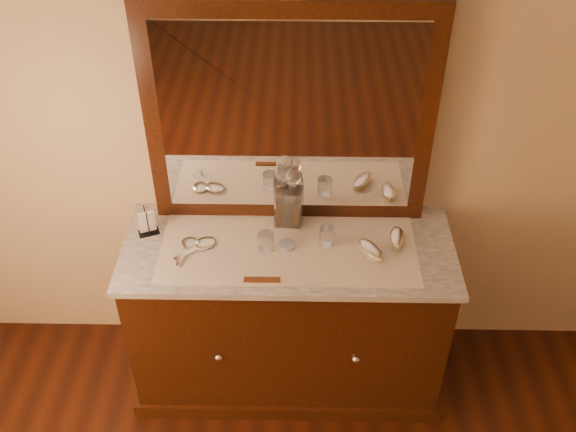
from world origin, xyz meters
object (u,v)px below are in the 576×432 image
(napkin_rack, at_px, (147,223))
(hand_mirror_inner, at_px, (202,245))
(decanter_left, at_px, (284,201))
(decanter_right, at_px, (293,203))
(dresser_cabinet, at_px, (288,316))
(brush_far, at_px, (397,238))
(pin_dish, at_px, (287,245))
(brush_near, at_px, (371,251))
(hand_mirror_outer, at_px, (187,246))
(comb, at_px, (262,280))
(mirror_frame, at_px, (290,117))

(napkin_rack, xyz_separation_m, hand_mirror_inner, (0.25, -0.09, -0.04))
(decanter_left, distance_m, decanter_right, 0.04)
(dresser_cabinet, distance_m, brush_far, 0.66)
(dresser_cabinet, relative_size, pin_dish, 19.23)
(brush_near, bearing_deg, decanter_left, 150.04)
(dresser_cabinet, height_order, pin_dish, pin_dish)
(brush_near, distance_m, hand_mirror_inner, 0.73)
(brush_near, bearing_deg, dresser_cabinet, 172.25)
(brush_near, relative_size, hand_mirror_outer, 0.85)
(pin_dish, bearing_deg, decanter_left, 95.64)
(napkin_rack, height_order, decanter_left, decanter_left)
(comb, bearing_deg, decanter_left, 77.90)
(decanter_right, distance_m, brush_near, 0.40)
(comb, bearing_deg, brush_far, 23.49)
(dresser_cabinet, bearing_deg, pin_dish, -166.25)
(decanter_right, distance_m, hand_mirror_outer, 0.49)
(comb, height_order, napkin_rack, napkin_rack)
(pin_dish, xyz_separation_m, hand_mirror_inner, (-0.37, -0.01, 0.00))
(mirror_frame, relative_size, pin_dish, 16.49)
(brush_near, xyz_separation_m, brush_far, (0.12, 0.08, -0.00))
(hand_mirror_inner, bearing_deg, napkin_rack, 159.27)
(dresser_cabinet, distance_m, decanter_right, 0.58)
(decanter_right, bearing_deg, mirror_frame, 100.33)
(dresser_cabinet, relative_size, hand_mirror_inner, 7.45)
(pin_dish, bearing_deg, napkin_rack, 172.33)
(napkin_rack, bearing_deg, brush_near, -7.58)
(pin_dish, distance_m, hand_mirror_inner, 0.37)
(mirror_frame, distance_m, decanter_right, 0.40)
(mirror_frame, distance_m, hand_mirror_outer, 0.70)
(napkin_rack, xyz_separation_m, hand_mirror_outer, (0.19, -0.10, -0.04))
(pin_dish, relative_size, brush_near, 0.44)
(hand_mirror_outer, relative_size, hand_mirror_inner, 1.04)
(decanter_right, relative_size, brush_near, 1.73)
(decanter_left, xyz_separation_m, decanter_right, (0.04, -0.01, -0.01))
(hand_mirror_outer, bearing_deg, brush_far, 3.39)
(napkin_rack, bearing_deg, dresser_cabinet, -7.49)
(hand_mirror_outer, bearing_deg, dresser_cabinet, 2.37)
(brush_near, relative_size, brush_far, 1.13)
(pin_dish, xyz_separation_m, hand_mirror_outer, (-0.43, -0.02, 0.00))
(brush_far, relative_size, hand_mirror_outer, 0.75)
(brush_far, height_order, hand_mirror_inner, brush_far)
(mirror_frame, height_order, comb, mirror_frame)
(napkin_rack, bearing_deg, hand_mirror_outer, -28.18)
(napkin_rack, bearing_deg, decanter_left, 8.09)
(hand_mirror_inner, bearing_deg, brush_far, 3.21)
(pin_dish, relative_size, decanter_left, 0.24)
(mirror_frame, xyz_separation_m, hand_mirror_inner, (-0.37, -0.26, -0.49))
(pin_dish, distance_m, hand_mirror_outer, 0.43)
(napkin_rack, relative_size, hand_mirror_inner, 0.72)
(mirror_frame, distance_m, pin_dish, 0.55)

